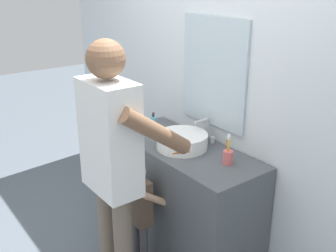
{
  "coord_description": "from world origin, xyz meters",
  "views": [
    {
      "loc": [
        2.13,
        -1.46,
        2.1
      ],
      "look_at": [
        0.0,
        0.15,
        1.09
      ],
      "focal_mm": 43.26,
      "sensor_mm": 36.0,
      "label": 1
    }
  ],
  "objects_px": {
    "toothbrush_cup": "(228,156)",
    "child_toddler": "(140,207)",
    "soap_bottle": "(153,124)",
    "adult_parent": "(113,153)"
  },
  "relations": [
    {
      "from": "soap_bottle",
      "to": "adult_parent",
      "type": "xyz_separation_m",
      "value": [
        0.5,
        -0.65,
        0.1
      ]
    },
    {
      "from": "toothbrush_cup",
      "to": "child_toddler",
      "type": "relative_size",
      "value": 0.24
    },
    {
      "from": "toothbrush_cup",
      "to": "child_toddler",
      "type": "xyz_separation_m",
      "value": [
        -0.4,
        -0.46,
        -0.42
      ]
    },
    {
      "from": "toothbrush_cup",
      "to": "child_toddler",
      "type": "distance_m",
      "value": 0.74
    },
    {
      "from": "child_toddler",
      "to": "adult_parent",
      "type": "height_order",
      "value": "adult_parent"
    },
    {
      "from": "adult_parent",
      "to": "child_toddler",
      "type": "bearing_deg",
      "value": 113.79
    },
    {
      "from": "toothbrush_cup",
      "to": "soap_bottle",
      "type": "bearing_deg",
      "value": -175.42
    },
    {
      "from": "soap_bottle",
      "to": "child_toddler",
      "type": "xyz_separation_m",
      "value": [
        0.39,
        -0.4,
        -0.44
      ]
    },
    {
      "from": "toothbrush_cup",
      "to": "adult_parent",
      "type": "bearing_deg",
      "value": -111.5
    },
    {
      "from": "toothbrush_cup",
      "to": "child_toddler",
      "type": "height_order",
      "value": "toothbrush_cup"
    }
  ]
}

